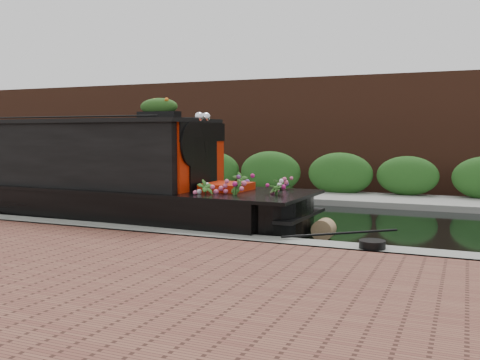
% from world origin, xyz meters
% --- Properties ---
extents(ground, '(80.00, 80.00, 0.00)m').
position_xyz_m(ground, '(0.00, 0.00, 0.00)').
color(ground, black).
rests_on(ground, ground).
extents(near_bank_coping, '(40.00, 0.60, 0.50)m').
position_xyz_m(near_bank_coping, '(0.00, -3.30, 0.00)').
color(near_bank_coping, gray).
rests_on(near_bank_coping, ground).
extents(far_bank_path, '(40.00, 2.40, 0.34)m').
position_xyz_m(far_bank_path, '(0.00, 4.20, 0.00)').
color(far_bank_path, gray).
rests_on(far_bank_path, ground).
extents(far_hedge, '(40.00, 1.10, 2.80)m').
position_xyz_m(far_hedge, '(0.00, 5.10, 0.00)').
color(far_hedge, '#24561C').
rests_on(far_hedge, ground).
extents(far_brick_wall, '(40.00, 1.00, 8.00)m').
position_xyz_m(far_brick_wall, '(0.00, 7.20, 0.00)').
color(far_brick_wall, '#4F291B').
rests_on(far_brick_wall, ground).
extents(narrowboat, '(12.91, 2.74, 3.02)m').
position_xyz_m(narrowboat, '(-3.40, -1.78, 0.90)').
color(narrowboat, black).
rests_on(narrowboat, ground).
extents(rope_fender, '(0.40, 0.40, 0.40)m').
position_xyz_m(rope_fender, '(3.59, -1.78, 0.20)').
color(rope_fender, olive).
rests_on(rope_fender, ground).
extents(coiled_mooring_rope, '(0.41, 0.41, 0.12)m').
position_xyz_m(coiled_mooring_rope, '(4.75, -3.32, 0.31)').
color(coiled_mooring_rope, black).
rests_on(coiled_mooring_rope, near_bank_coping).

